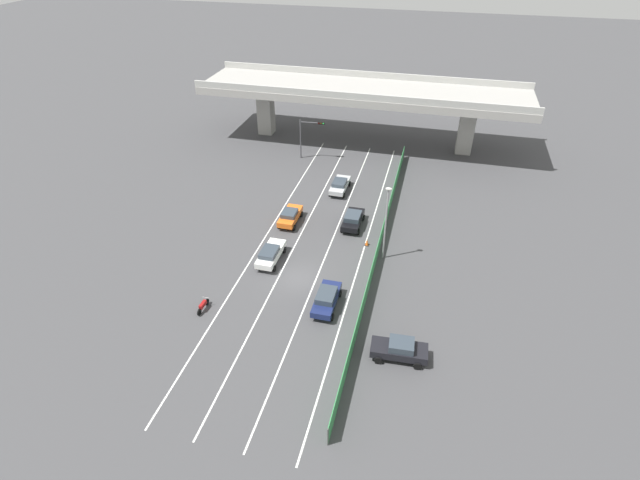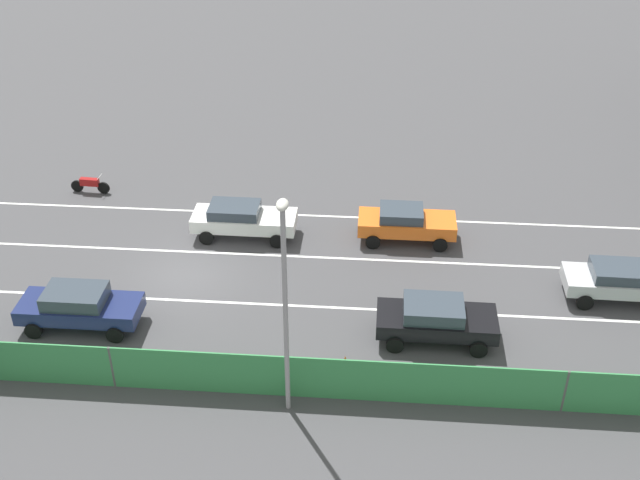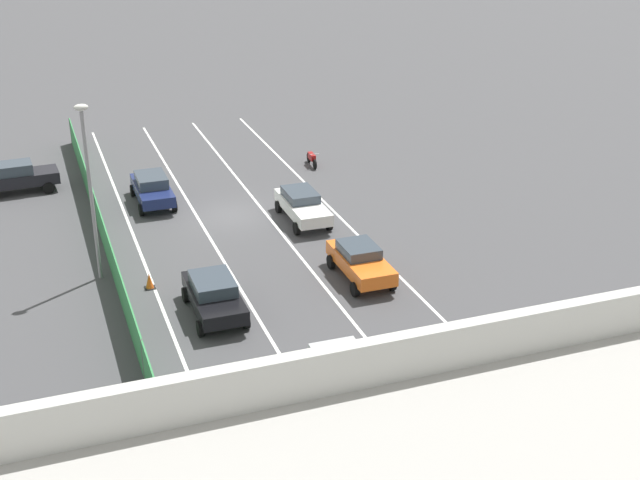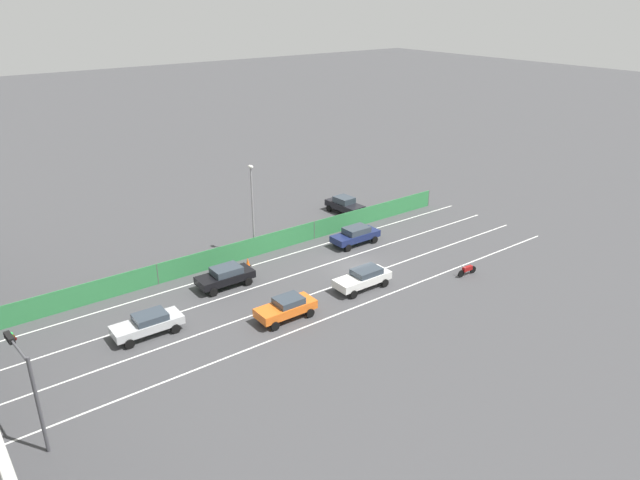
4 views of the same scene
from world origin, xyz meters
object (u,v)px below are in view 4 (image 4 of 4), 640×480
Objects in this scene: car_taxi_orange at (286,307)px; street_lamp at (252,202)px; car_sedan_silver at (148,323)px; traffic_light at (26,375)px; parked_sedan_dark at (345,205)px; traffic_cone at (248,262)px; motorcycle at (467,270)px; car_sedan_black at (225,276)px; car_hatchback_white at (363,278)px; car_sedan_navy at (356,235)px.

street_lamp reaches higher than car_taxi_orange.
car_sedan_silver is 0.84× the size of traffic_light.
traffic_cone is (-4.94, 14.38, -0.59)m from parked_sedan_dark.
car_sedan_silver is at bearing 73.89° from motorcycle.
car_taxi_orange is 0.97× the size of car_sedan_black.
car_sedan_navy reaches higher than car_hatchback_white.
car_taxi_orange is 12.18m from street_lamp.
parked_sedan_dark is 0.56× the size of street_lamp.
traffic_light is (-9.23, 15.64, 3.00)m from car_sedan_black.
parked_sedan_dark is at bearing -63.88° from traffic_light.
parked_sedan_dark is at bearing -34.41° from car_hatchback_white.
traffic_light reaches higher than traffic_cone.
street_lamp is at bearing 65.69° from car_sedan_navy.
parked_sedan_dark reaches higher than car_sedan_black.
traffic_light is (-2.40, 16.65, 3.02)m from car_taxi_orange.
car_hatchback_white is 10.07m from traffic_cone.
motorcycle is 32.16m from traffic_light.
motorcycle is (-9.95, -16.32, -0.44)m from car_sedan_black.
traffic_light is at bearing 120.55° from car_sedan_black.
motorcycle is 0.36× the size of traffic_light.
car_sedan_black is 1.00× the size of parked_sedan_dark.
traffic_light reaches higher than car_taxi_orange.
car_sedan_navy is 1.03× the size of parked_sedan_dark.
car_sedan_black is 6.09× the size of traffic_cone.
car_taxi_orange is 0.54× the size of street_lamp.
car_sedan_navy is at bearing 16.56° from motorcycle.
traffic_cone is (-1.89, 1.79, -4.39)m from street_lamp.
traffic_light is at bearing 121.07° from traffic_cone.
street_lamp is at bearing 39.06° from motorcycle.
car_sedan_silver is 0.58× the size of street_lamp.
car_sedan_black reaches higher than motorcycle.
car_hatchback_white is at bearing 145.59° from parked_sedan_dark.
motorcycle is 17.83m from traffic_cone.
car_sedan_black is at bearing 123.51° from traffic_cone.
car_sedan_navy is 0.83× the size of traffic_light.
car_sedan_silver is at bearing 66.04° from car_taxi_orange.
street_lamp reaches higher than parked_sedan_dark.
car_taxi_orange is 0.93× the size of car_sedan_silver.
car_sedan_silver is at bearing 116.11° from traffic_cone.
motorcycle is 0.44× the size of parked_sedan_dark.
traffic_light reaches higher than car_hatchback_white.
car_taxi_orange is at bearing -81.79° from traffic_light.
traffic_light reaches higher than car_sedan_navy.
car_sedan_navy is at bearing -80.80° from car_sedan_silver.
car_hatchback_white is 0.84× the size of traffic_light.
street_lamp is (10.60, 3.24, 3.86)m from car_hatchback_white.
car_sedan_navy is 0.58× the size of street_lamp.
traffic_light is at bearing 108.18° from car_sedan_navy.
motorcycle is at bearing -91.28° from traffic_light.
traffic_light reaches higher than parked_sedan_dark.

